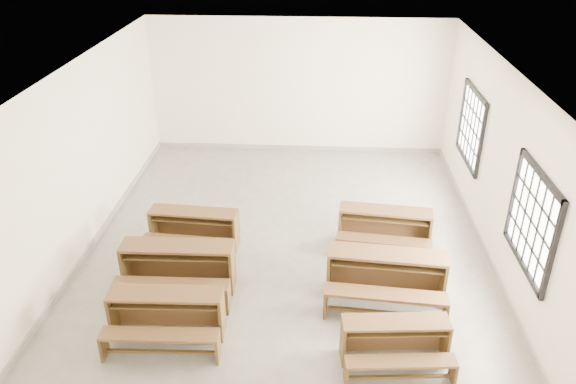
# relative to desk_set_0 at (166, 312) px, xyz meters

# --- Properties ---
(room) EXTENTS (8.50, 8.50, 3.20)m
(room) POSITION_rel_desk_set_0_xyz_m (1.63, 2.59, 1.73)
(room) COLOR gray
(room) RESTS_ON ground
(desk_set_0) EXTENTS (1.60, 0.86, 0.71)m
(desk_set_0) POSITION_rel_desk_set_0_xyz_m (0.00, 0.00, 0.00)
(desk_set_0) COLOR brown
(desk_set_0) RESTS_ON ground
(desk_set_1) EXTENTS (1.75, 0.92, 0.78)m
(desk_set_1) POSITION_rel_desk_set_0_xyz_m (-0.09, 1.09, 0.04)
(desk_set_1) COLOR brown
(desk_set_1) RESTS_ON ground
(desk_set_2) EXTENTS (1.60, 0.91, 0.69)m
(desk_set_2) POSITION_rel_desk_set_0_xyz_m (-0.10, 2.32, -0.01)
(desk_set_2) COLOR brown
(desk_set_2) RESTS_ON ground
(desk_set_3) EXTENTS (1.46, 0.84, 0.63)m
(desk_set_3) POSITION_rel_desk_set_0_xyz_m (3.13, -0.30, -0.05)
(desk_set_3) COLOR brown
(desk_set_3) RESTS_ON ground
(desk_set_4) EXTENTS (1.85, 1.07, 0.80)m
(desk_set_4) POSITION_rel_desk_set_0_xyz_m (3.12, 1.02, 0.05)
(desk_set_4) COLOR brown
(desk_set_4) RESTS_ON ground
(desk_set_5) EXTENTS (1.69, 1.01, 0.72)m
(desk_set_5) POSITION_rel_desk_set_0_xyz_m (3.25, 2.51, 0.01)
(desk_set_5) COLOR brown
(desk_set_5) RESTS_ON ground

